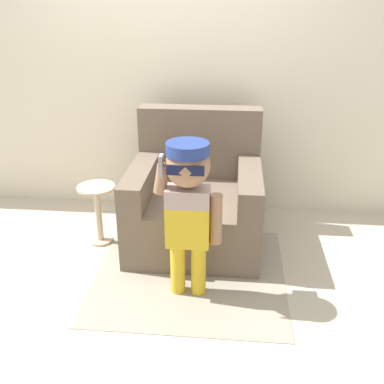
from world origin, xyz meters
TOP-DOWN VIEW (x-y plane):
  - ground_plane at (0.00, 0.00)m, footprint 10.00×10.00m
  - wall_back at (0.00, 0.73)m, footprint 10.00×0.05m
  - armchair at (0.23, 0.09)m, footprint 0.99×0.98m
  - person_child at (0.25, -0.65)m, footprint 0.43×0.32m
  - side_table at (-0.53, -0.05)m, footprint 0.29×0.29m
  - rug at (0.24, -0.44)m, footprint 1.33×1.31m

SIDE VIEW (x-z plane):
  - ground_plane at x=0.00m, z-range 0.00..0.00m
  - rug at x=0.24m, z-range 0.00..0.01m
  - side_table at x=-0.53m, z-range 0.05..0.53m
  - armchair at x=0.23m, z-range -0.16..0.84m
  - person_child at x=0.25m, z-range 0.17..1.21m
  - wall_back at x=0.00m, z-range 0.00..2.60m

